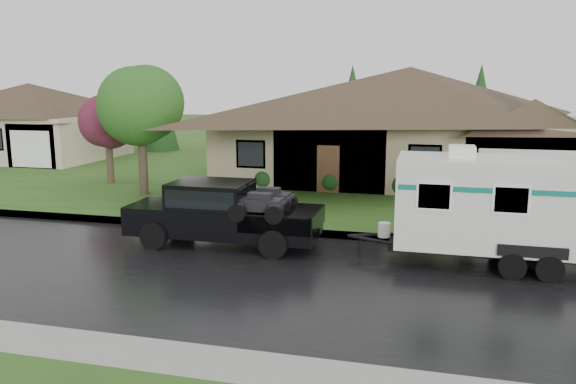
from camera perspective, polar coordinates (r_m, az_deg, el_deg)
The scene contains 11 objects.
ground at distance 16.36m, azimuth 2.75°, elevation -6.57°, with size 140.00×140.00×0.00m, color #2D5119.
road at distance 14.51m, azimuth 1.17°, elevation -8.87°, with size 140.00×8.00×0.01m, color black.
curb at distance 18.46m, azimuth 4.15°, elevation -4.30°, with size 140.00×0.50×0.15m, color gray.
lawn at distance 30.84m, azimuth 8.31°, elevation 1.80°, with size 140.00×26.00×0.15m, color #2D5119.
house_main at distance 29.18m, azimuth 12.78°, elevation 8.07°, with size 19.44×10.80×6.90m.
house_far at distance 39.89m, azimuth -24.57°, elevation 7.18°, with size 10.80×8.64×5.80m.
tree_left_green at distance 25.03m, azimuth -14.80°, elevation 8.56°, with size 3.38×3.38×5.60m.
tree_red at distance 28.51m, azimuth -17.85°, elevation 6.66°, with size 2.53×2.53×4.19m.
shrub_row at distance 24.99m, azimuth 11.53°, elevation 0.89°, with size 13.60×1.00×1.00m.
pickup_truck at distance 17.43m, azimuth -6.92°, elevation -1.95°, with size 5.90×2.24×1.97m.
travel_trailer at distance 16.37m, azimuth 23.18°, elevation -1.18°, with size 7.28×2.56×3.27m.
Camera 1 is at (3.06, -15.30, 4.92)m, focal length 35.00 mm.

